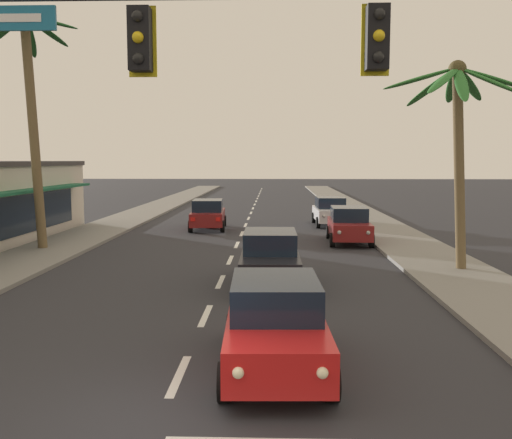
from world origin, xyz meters
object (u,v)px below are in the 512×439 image
object	(u,v)px
sedan_oncoming_far	(208,214)
sedan_parked_nearest_kerb	(330,211)
sedan_parked_mid_kerb	(349,225)
palm_left_second	(30,88)
palm_right_second	(458,115)
sedan_lead_at_stop_bar	(275,324)
traffic_signal_mast	(386,82)
sedan_third_in_queue	(270,258)

from	to	relation	value
sedan_oncoming_far	sedan_parked_nearest_kerb	bearing A→B (deg)	17.65
sedan_parked_mid_kerb	palm_left_second	world-z (taller)	palm_left_second
sedan_oncoming_far	palm_left_second	bearing A→B (deg)	-129.62
palm_right_second	sedan_oncoming_far	bearing A→B (deg)	129.80
sedan_parked_mid_kerb	palm_left_second	xyz separation A→B (m)	(-13.72, -2.87, 6.03)
sedan_oncoming_far	palm_right_second	bearing A→B (deg)	-50.20
sedan_lead_at_stop_bar	sedan_parked_nearest_kerb	distance (m)	23.80
traffic_signal_mast	sedan_third_in_queue	distance (m)	9.94
sedan_oncoming_far	sedan_parked_mid_kerb	xyz separation A→B (m)	(7.24, -4.96, 0.00)
traffic_signal_mast	sedan_third_in_queue	size ratio (longest dim) A/B	2.36
sedan_parked_nearest_kerb	palm_left_second	bearing A→B (deg)	-143.35
sedan_oncoming_far	traffic_signal_mast	bearing A→B (deg)	-76.95
traffic_signal_mast	palm_right_second	distance (m)	12.04
sedan_oncoming_far	palm_left_second	world-z (taller)	palm_left_second
palm_left_second	palm_right_second	world-z (taller)	palm_left_second
traffic_signal_mast	palm_left_second	bearing A→B (deg)	127.84
sedan_parked_nearest_kerb	sedan_oncoming_far	bearing A→B (deg)	-162.35
sedan_third_in_queue	sedan_oncoming_far	bearing A→B (deg)	104.20
traffic_signal_mast	palm_left_second	distance (m)	19.36
sedan_parked_mid_kerb	palm_right_second	xyz separation A→B (m)	(2.70, -6.97, 4.53)
palm_left_second	palm_right_second	xyz separation A→B (m)	(16.42, -4.09, -1.50)
sedan_oncoming_far	palm_left_second	distance (m)	11.82
traffic_signal_mast	palm_right_second	size ratio (longest dim) A/B	1.46
palm_left_second	sedan_lead_at_stop_bar	bearing A→B (deg)	-52.85
sedan_third_in_queue	sedan_parked_nearest_kerb	bearing A→B (deg)	78.07
palm_right_second	sedan_lead_at_stop_bar	bearing A→B (deg)	-123.37
palm_right_second	sedan_parked_nearest_kerb	bearing A→B (deg)	101.46
traffic_signal_mast	palm_left_second	xyz separation A→B (m)	(-11.82, 15.22, 1.87)
sedan_third_in_queue	sedan_oncoming_far	xyz separation A→B (m)	(-3.59, 14.19, 0.00)
traffic_signal_mast	palm_right_second	world-z (taller)	palm_right_second
sedan_lead_at_stop_bar	palm_left_second	distance (m)	17.97
sedan_lead_at_stop_bar	sedan_third_in_queue	world-z (taller)	same
sedan_lead_at_stop_bar	sedan_oncoming_far	xyz separation A→B (m)	(-3.74, 21.32, 0.00)
palm_right_second	sedan_parked_mid_kerb	bearing A→B (deg)	111.17
sedan_lead_at_stop_bar	sedan_parked_mid_kerb	bearing A→B (deg)	77.95
sedan_lead_at_stop_bar	sedan_oncoming_far	world-z (taller)	same
sedan_third_in_queue	sedan_parked_mid_kerb	bearing A→B (deg)	68.44
sedan_parked_mid_kerb	palm_right_second	world-z (taller)	palm_right_second
sedan_parked_mid_kerb	palm_left_second	size ratio (longest dim) A/B	0.45
sedan_lead_at_stop_bar	palm_right_second	bearing A→B (deg)	56.63
sedan_lead_at_stop_bar	palm_left_second	xyz separation A→B (m)	(-10.22, 13.49, 6.03)
sedan_lead_at_stop_bar	palm_left_second	size ratio (longest dim) A/B	0.45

